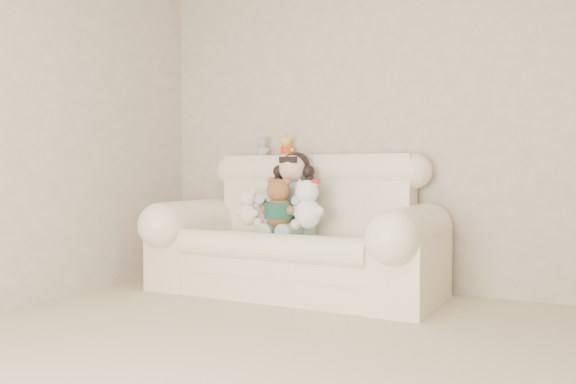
{
  "coord_description": "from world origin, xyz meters",
  "views": [
    {
      "loc": [
        1.14,
        -1.89,
        0.9
      ],
      "look_at": [
        -0.84,
        1.9,
        0.75
      ],
      "focal_mm": 37.25,
      "sensor_mm": 36.0,
      "label": 1
    }
  ],
  "objects_px": {
    "white_cat": "(308,199)",
    "sofa": "(294,224)",
    "seated_child": "(293,193)",
    "cream_teddy": "(248,204)",
    "brown_teddy": "(279,198)"
  },
  "relations": [
    {
      "from": "white_cat",
      "to": "sofa",
      "type": "bearing_deg",
      "value": 163.98
    },
    {
      "from": "seated_child",
      "to": "sofa",
      "type": "bearing_deg",
      "value": -53.61
    },
    {
      "from": "seated_child",
      "to": "cream_teddy",
      "type": "height_order",
      "value": "seated_child"
    },
    {
      "from": "brown_teddy",
      "to": "white_cat",
      "type": "relative_size",
      "value": 1.02
    },
    {
      "from": "cream_teddy",
      "to": "sofa",
      "type": "bearing_deg",
      "value": 36.61
    },
    {
      "from": "brown_teddy",
      "to": "cream_teddy",
      "type": "xyz_separation_m",
      "value": [
        -0.27,
        0.01,
        -0.05
      ]
    },
    {
      "from": "sofa",
      "to": "seated_child",
      "type": "distance_m",
      "value": 0.24
    },
    {
      "from": "sofa",
      "to": "seated_child",
      "type": "relative_size",
      "value": 3.3
    },
    {
      "from": "sofa",
      "to": "seated_child",
      "type": "bearing_deg",
      "value": 123.17
    },
    {
      "from": "seated_child",
      "to": "brown_teddy",
      "type": "bearing_deg",
      "value": -85.89
    },
    {
      "from": "seated_child",
      "to": "brown_teddy",
      "type": "distance_m",
      "value": 0.22
    },
    {
      "from": "seated_child",
      "to": "cream_teddy",
      "type": "xyz_separation_m",
      "value": [
        -0.26,
        -0.21,
        -0.08
      ]
    },
    {
      "from": "brown_teddy",
      "to": "cream_teddy",
      "type": "bearing_deg",
      "value": 154.35
    },
    {
      "from": "seated_child",
      "to": "brown_teddy",
      "type": "height_order",
      "value": "seated_child"
    },
    {
      "from": "white_cat",
      "to": "cream_teddy",
      "type": "bearing_deg",
      "value": -159.39
    }
  ]
}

